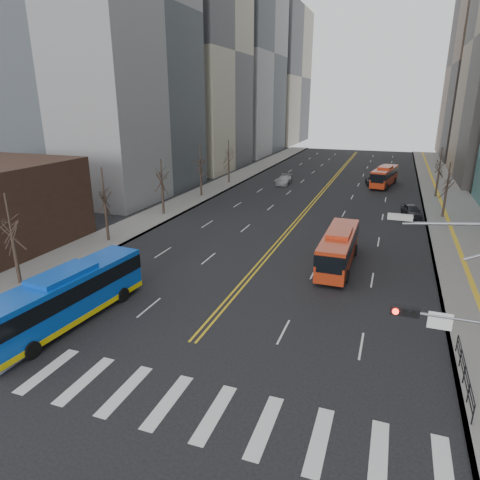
% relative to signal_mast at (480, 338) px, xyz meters
% --- Properties ---
extents(ground, '(220.00, 220.00, 0.00)m').
position_rel_signal_mast_xyz_m(ground, '(-13.77, -2.00, -4.86)').
color(ground, black).
extents(sidewalk_right, '(7.00, 130.00, 0.15)m').
position_rel_signal_mast_xyz_m(sidewalk_right, '(3.73, 43.00, -4.78)').
color(sidewalk_right, gray).
rests_on(sidewalk_right, ground).
extents(sidewalk_left, '(5.00, 130.00, 0.15)m').
position_rel_signal_mast_xyz_m(sidewalk_left, '(-30.27, 43.00, -4.78)').
color(sidewalk_left, gray).
rests_on(sidewalk_left, ground).
extents(crosswalk, '(26.70, 4.00, 0.01)m').
position_rel_signal_mast_xyz_m(crosswalk, '(-13.77, -2.00, -4.85)').
color(crosswalk, silver).
rests_on(crosswalk, ground).
extents(centerline, '(0.55, 100.00, 0.01)m').
position_rel_signal_mast_xyz_m(centerline, '(-13.77, 53.00, -4.85)').
color(centerline, gold).
rests_on(centerline, ground).
extents(office_towers, '(83.00, 134.00, 58.00)m').
position_rel_signal_mast_xyz_m(office_towers, '(-13.64, 66.51, 19.07)').
color(office_towers, gray).
rests_on(office_towers, ground).
extents(signal_mast, '(5.37, 0.37, 9.39)m').
position_rel_signal_mast_xyz_m(signal_mast, '(0.00, 0.00, 0.00)').
color(signal_mast, slate).
rests_on(signal_mast, ground).
extents(pedestrian_railing, '(0.06, 6.06, 1.02)m').
position_rel_signal_mast_xyz_m(pedestrian_railing, '(0.53, 4.00, -4.03)').
color(pedestrian_railing, black).
rests_on(pedestrian_railing, sidewalk_right).
extents(street_trees, '(35.20, 47.20, 7.60)m').
position_rel_signal_mast_xyz_m(street_trees, '(-20.94, 32.55, 0.02)').
color(street_trees, '#2F221C').
rests_on(street_trees, ground).
extents(blue_bus, '(3.49, 12.06, 3.47)m').
position_rel_signal_mast_xyz_m(blue_bus, '(-22.19, 2.53, -3.04)').
color(blue_bus, '#0C47BA').
rests_on(blue_bus, ground).
extents(red_bus_near, '(2.60, 10.00, 3.20)m').
position_rel_signal_mast_xyz_m(red_bus_near, '(-7.46, 18.00, -3.07)').
color(red_bus_near, '#A42B11').
rests_on(red_bus_near, ground).
extents(red_bus_far, '(4.06, 10.28, 3.21)m').
position_rel_signal_mast_xyz_m(red_bus_far, '(-5.15, 56.28, -3.06)').
color(red_bus_far, '#A42B11').
rests_on(red_bus_far, ground).
extents(car_white, '(1.63, 4.41, 1.44)m').
position_rel_signal_mast_xyz_m(car_white, '(-26.27, 4.78, -4.13)').
color(car_white, white).
rests_on(car_white, ground).
extents(car_dark_mid, '(2.75, 4.67, 1.49)m').
position_rel_signal_mast_xyz_m(car_dark_mid, '(-1.27, 37.22, -4.11)').
color(car_dark_mid, black).
rests_on(car_dark_mid, ground).
extents(car_silver, '(2.28, 5.11, 1.46)m').
position_rel_signal_mast_xyz_m(car_silver, '(-20.80, 52.06, -4.13)').
color(car_silver, '#9A9A9F').
rests_on(car_silver, ground).
extents(car_dark_far, '(2.61, 4.55, 1.19)m').
position_rel_signal_mast_xyz_m(car_dark_far, '(-6.93, 56.63, -4.26)').
color(car_dark_far, black).
rests_on(car_dark_far, ground).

